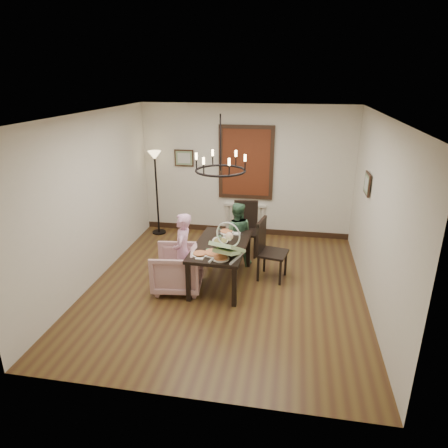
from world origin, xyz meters
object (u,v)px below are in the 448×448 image
(baby_bouncer, at_px, (228,246))
(chair_far, at_px, (245,229))
(chair_right, at_px, (273,250))
(dining_table, at_px, (221,249))
(elderly_woman, at_px, (183,258))
(seated_man, at_px, (237,239))
(armchair, at_px, (177,269))
(drinking_glass, at_px, (220,241))
(floor_lamp, at_px, (157,194))

(baby_bouncer, bearing_deg, chair_far, 104.51)
(chair_right, relative_size, baby_bouncer, 1.82)
(dining_table, bearing_deg, chair_far, 79.69)
(elderly_woman, distance_m, baby_bouncer, 0.86)
(seated_man, bearing_deg, armchair, 48.85)
(chair_right, relative_size, armchair, 1.35)
(dining_table, distance_m, drinking_glass, 0.15)
(chair_right, xyz_separation_m, elderly_woman, (-1.42, -0.59, 0.00))
(baby_bouncer, bearing_deg, chair_right, 66.60)
(floor_lamp, bearing_deg, baby_bouncer, -51.33)
(seated_man, bearing_deg, baby_bouncer, 87.31)
(armchair, distance_m, floor_lamp, 2.64)
(chair_far, distance_m, drinking_glass, 1.28)
(armchair, height_order, baby_bouncer, baby_bouncer)
(drinking_glass, bearing_deg, chair_far, 77.32)
(chair_far, distance_m, seated_man, 0.46)
(chair_far, relative_size, baby_bouncer, 1.79)
(baby_bouncer, xyz_separation_m, floor_lamp, (-1.98, 2.47, 0.00))
(chair_far, xyz_separation_m, floor_lamp, (-2.05, 0.79, 0.37))
(chair_far, height_order, floor_lamp, floor_lamp)
(chair_far, bearing_deg, armchair, -126.98)
(armchair, height_order, elderly_woman, elderly_woman)
(chair_right, xyz_separation_m, floor_lamp, (-2.63, 1.70, 0.36))
(dining_table, bearing_deg, baby_bouncer, -65.70)
(drinking_glass, xyz_separation_m, floor_lamp, (-1.77, 2.02, 0.13))
(chair_far, bearing_deg, elderly_woman, -125.05)
(chair_far, relative_size, chair_right, 0.99)
(chair_right, distance_m, armchair, 1.65)
(dining_table, height_order, seated_man, seated_man)
(dining_table, xyz_separation_m, seated_man, (0.15, 0.77, -0.12))
(chair_far, distance_m, baby_bouncer, 1.72)
(seated_man, bearing_deg, chair_far, -108.24)
(dining_table, distance_m, seated_man, 0.79)
(floor_lamp, bearing_deg, dining_table, -48.29)
(chair_right, xyz_separation_m, armchair, (-1.51, -0.64, -0.18))
(armchair, distance_m, baby_bouncer, 1.02)
(chair_right, height_order, armchair, chair_right)
(chair_right, relative_size, floor_lamp, 0.60)
(elderly_woman, bearing_deg, drinking_glass, 110.95)
(dining_table, distance_m, floor_lamp, 2.70)
(armchair, relative_size, baby_bouncer, 1.34)
(elderly_woman, height_order, seated_man, elderly_woman)
(armchair, bearing_deg, seated_man, 136.24)
(baby_bouncer, bearing_deg, armchair, -172.09)
(dining_table, height_order, drinking_glass, drinking_glass)
(dining_table, xyz_separation_m, armchair, (-0.67, -0.33, -0.26))
(armchair, height_order, seated_man, seated_man)
(dining_table, xyz_separation_m, floor_lamp, (-1.78, 2.00, 0.28))
(elderly_woman, relative_size, seated_man, 1.09)
(seated_man, relative_size, floor_lamp, 0.55)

